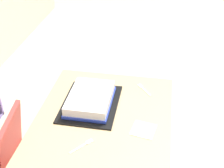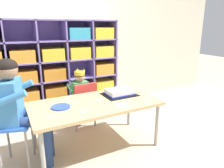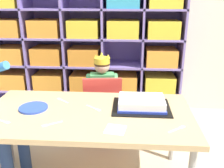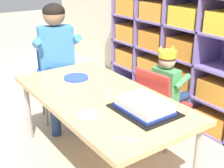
{
  "view_description": "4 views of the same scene",
  "coord_description": "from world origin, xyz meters",
  "px_view_note": "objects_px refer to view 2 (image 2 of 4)",
  "views": [
    {
      "loc": [
        -0.98,
        -0.26,
        1.64
      ],
      "look_at": [
        0.26,
        -0.05,
        0.78
      ],
      "focal_mm": 49.65,
      "sensor_mm": 36.0,
      "label": 1
    },
    {
      "loc": [
        -0.83,
        -1.96,
        1.37
      ],
      "look_at": [
        0.19,
        -0.04,
        0.75
      ],
      "focal_mm": 32.9,
      "sensor_mm": 36.0,
      "label": 2
    },
    {
      "loc": [
        0.27,
        -1.5,
        1.29
      ],
      "look_at": [
        0.17,
        0.0,
        0.76
      ],
      "focal_mm": 40.29,
      "sensor_mm": 36.0,
      "label": 3
    },
    {
      "loc": [
        1.6,
        -1.02,
        1.4
      ],
      "look_at": [
        0.2,
        -0.03,
        0.71
      ],
      "focal_mm": 48.28,
      "sensor_mm": 36.0,
      "label": 4
    }
  ],
  "objects_px": {
    "activity_table": "(95,106)",
    "birthday_cake_on_tray": "(120,92)",
    "fork_at_table_front_edge": "(85,111)",
    "fork_by_napkin": "(147,99)",
    "classroom_chair_blue": "(83,101)",
    "child_with_crown": "(79,90)",
    "fork_scattered_mid_table": "(53,117)",
    "fork_near_child_seat": "(71,100)",
    "paper_plate_stack": "(61,107)",
    "fork_beside_plate_stack": "(97,100)",
    "classroom_chair_adult_side": "(9,123)",
    "adult_helper_seated": "(19,101)"
  },
  "relations": [
    {
      "from": "paper_plate_stack",
      "to": "fork_near_child_seat",
      "type": "bearing_deg",
      "value": 44.16
    },
    {
      "from": "classroom_chair_adult_side",
      "to": "activity_table",
      "type": "bearing_deg",
      "value": -79.4
    },
    {
      "from": "classroom_chair_blue",
      "to": "birthday_cake_on_tray",
      "type": "bearing_deg",
      "value": 118.76
    },
    {
      "from": "child_with_crown",
      "to": "paper_plate_stack",
      "type": "bearing_deg",
      "value": 49.66
    },
    {
      "from": "fork_near_child_seat",
      "to": "fork_by_napkin",
      "type": "bearing_deg",
      "value": 14.07
    },
    {
      "from": "classroom_chair_adult_side",
      "to": "paper_plate_stack",
      "type": "relative_size",
      "value": 3.72
    },
    {
      "from": "adult_helper_seated",
      "to": "paper_plate_stack",
      "type": "bearing_deg",
      "value": -78.39
    },
    {
      "from": "adult_helper_seated",
      "to": "fork_near_child_seat",
      "type": "distance_m",
      "value": 0.57
    },
    {
      "from": "activity_table",
      "to": "fork_scattered_mid_table",
      "type": "bearing_deg",
      "value": -161.11
    },
    {
      "from": "classroom_chair_adult_side",
      "to": "fork_near_child_seat",
      "type": "relative_size",
      "value": 6.67
    },
    {
      "from": "child_with_crown",
      "to": "fork_scattered_mid_table",
      "type": "distance_m",
      "value": 0.97
    },
    {
      "from": "activity_table",
      "to": "classroom_chair_blue",
      "type": "relative_size",
      "value": 2.13
    },
    {
      "from": "classroom_chair_blue",
      "to": "fork_scattered_mid_table",
      "type": "height_order",
      "value": "classroom_chair_blue"
    },
    {
      "from": "activity_table",
      "to": "fork_near_child_seat",
      "type": "relative_size",
      "value": 12.93
    },
    {
      "from": "fork_at_table_front_edge",
      "to": "fork_by_napkin",
      "type": "relative_size",
      "value": 0.99
    },
    {
      "from": "classroom_chair_adult_side",
      "to": "fork_near_child_seat",
      "type": "height_order",
      "value": "classroom_chair_adult_side"
    },
    {
      "from": "fork_scattered_mid_table",
      "to": "classroom_chair_adult_side",
      "type": "bearing_deg",
      "value": -12.85
    },
    {
      "from": "classroom_chair_blue",
      "to": "fork_by_napkin",
      "type": "xyz_separation_m",
      "value": [
        0.52,
        -0.72,
        0.18
      ]
    },
    {
      "from": "activity_table",
      "to": "child_with_crown",
      "type": "xyz_separation_m",
      "value": [
        0.03,
        0.64,
        -0.01
      ]
    },
    {
      "from": "fork_near_child_seat",
      "to": "fork_beside_plate_stack",
      "type": "bearing_deg",
      "value": 13.84
    },
    {
      "from": "activity_table",
      "to": "birthday_cake_on_tray",
      "type": "xyz_separation_m",
      "value": [
        0.36,
        0.09,
        0.07
      ]
    },
    {
      "from": "child_with_crown",
      "to": "fork_at_table_front_edge",
      "type": "distance_m",
      "value": 0.86
    },
    {
      "from": "fork_by_napkin",
      "to": "fork_scattered_mid_table",
      "type": "distance_m",
      "value": 1.06
    },
    {
      "from": "activity_table",
      "to": "classroom_chair_adult_side",
      "type": "xyz_separation_m",
      "value": [
        -0.87,
        0.09,
        -0.05
      ]
    },
    {
      "from": "paper_plate_stack",
      "to": "fork_at_table_front_edge",
      "type": "distance_m",
      "value": 0.28
    },
    {
      "from": "adult_helper_seated",
      "to": "paper_plate_stack",
      "type": "distance_m",
      "value": 0.4
    },
    {
      "from": "paper_plate_stack",
      "to": "fork_beside_plate_stack",
      "type": "height_order",
      "value": "paper_plate_stack"
    },
    {
      "from": "birthday_cake_on_tray",
      "to": "fork_near_child_seat",
      "type": "distance_m",
      "value": 0.59
    },
    {
      "from": "adult_helper_seated",
      "to": "child_with_crown",
      "type": "bearing_deg",
      "value": -36.95
    },
    {
      "from": "classroom_chair_adult_side",
      "to": "adult_helper_seated",
      "type": "xyz_separation_m",
      "value": [
        0.11,
        -0.03,
        0.22
      ]
    },
    {
      "from": "birthday_cake_on_tray",
      "to": "fork_scattered_mid_table",
      "type": "relative_size",
      "value": 3.29
    },
    {
      "from": "birthday_cake_on_tray",
      "to": "paper_plate_stack",
      "type": "distance_m",
      "value": 0.74
    },
    {
      "from": "adult_helper_seated",
      "to": "fork_near_child_seat",
      "type": "bearing_deg",
      "value": -60.95
    },
    {
      "from": "paper_plate_stack",
      "to": "adult_helper_seated",
      "type": "bearing_deg",
      "value": 175.24
    },
    {
      "from": "adult_helper_seated",
      "to": "paper_plate_stack",
      "type": "height_order",
      "value": "adult_helper_seated"
    },
    {
      "from": "fork_at_table_front_edge",
      "to": "fork_scattered_mid_table",
      "type": "relative_size",
      "value": 0.95
    },
    {
      "from": "fork_scattered_mid_table",
      "to": "adult_helper_seated",
      "type": "bearing_deg",
      "value": -18.74
    },
    {
      "from": "fork_beside_plate_stack",
      "to": "fork_at_table_front_edge",
      "type": "bearing_deg",
      "value": 85.08
    },
    {
      "from": "child_with_crown",
      "to": "birthday_cake_on_tray",
      "type": "distance_m",
      "value": 0.65
    },
    {
      "from": "fork_by_napkin",
      "to": "fork_near_child_seat",
      "type": "bearing_deg",
      "value": -62.86
    },
    {
      "from": "paper_plate_stack",
      "to": "fork_at_table_front_edge",
      "type": "relative_size",
      "value": 1.7
    },
    {
      "from": "fork_near_child_seat",
      "to": "fork_by_napkin",
      "type": "height_order",
      "value": "same"
    },
    {
      "from": "fork_near_child_seat",
      "to": "fork_at_table_front_edge",
      "type": "distance_m",
      "value": 0.36
    },
    {
      "from": "fork_at_table_front_edge",
      "to": "fork_by_napkin",
      "type": "distance_m",
      "value": 0.75
    },
    {
      "from": "activity_table",
      "to": "adult_helper_seated",
      "type": "distance_m",
      "value": 0.78
    },
    {
      "from": "fork_beside_plate_stack",
      "to": "fork_scattered_mid_table",
      "type": "bearing_deg",
      "value": 61.68
    },
    {
      "from": "fork_at_table_front_edge",
      "to": "birthday_cake_on_tray",
      "type": "bearing_deg",
      "value": -6.32
    },
    {
      "from": "activity_table",
      "to": "fork_near_child_seat",
      "type": "distance_m",
      "value": 0.28
    },
    {
      "from": "birthday_cake_on_tray",
      "to": "paper_plate_stack",
      "type": "bearing_deg",
      "value": -174.66
    },
    {
      "from": "activity_table",
      "to": "fork_near_child_seat",
      "type": "height_order",
      "value": "fork_near_child_seat"
    }
  ]
}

